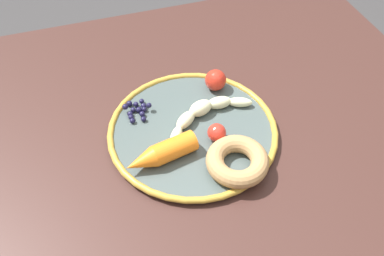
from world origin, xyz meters
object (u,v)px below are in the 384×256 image
(plate, at_px, (192,129))
(carrot_orange, at_px, (161,154))
(donut, at_px, (238,161))
(blueberry_pile, at_px, (137,110))
(tomato_mid, at_px, (217,133))
(banana, at_px, (204,112))
(tomato_near, at_px, (216,80))
(dining_table, at_px, (213,159))

(plate, xyz_separation_m, carrot_orange, (0.07, 0.06, 0.02))
(donut, relative_size, blueberry_pile, 1.80)
(tomato_mid, bearing_deg, banana, -86.34)
(blueberry_pile, distance_m, tomato_near, 0.17)
(tomato_mid, bearing_deg, plate, -48.69)
(dining_table, bearing_deg, plate, -5.38)
(blueberry_pile, xyz_separation_m, tomato_mid, (-0.12, 0.11, 0.01))
(donut, xyz_separation_m, tomato_near, (-0.03, -0.20, 0.01))
(blueberry_pile, relative_size, tomato_mid, 1.76)
(plate, relative_size, tomato_near, 7.36)
(plate, bearing_deg, dining_table, 174.62)
(dining_table, relative_size, tomato_near, 22.66)
(carrot_orange, relative_size, donut, 1.23)
(dining_table, bearing_deg, banana, -58.70)
(dining_table, bearing_deg, donut, 90.76)
(donut, relative_size, tomato_mid, 3.17)
(dining_table, relative_size, blueberry_pile, 16.31)
(carrot_orange, relative_size, tomato_mid, 3.91)
(tomato_mid, bearing_deg, carrot_orange, 8.80)
(dining_table, distance_m, plate, 0.12)
(donut, height_order, blueberry_pile, donut)
(blueberry_pile, bearing_deg, plate, 140.92)
(dining_table, bearing_deg, carrot_orange, 23.20)
(tomato_near, relative_size, tomato_mid, 1.27)
(banana, bearing_deg, dining_table, 121.30)
(banana, distance_m, donut, 0.13)
(carrot_orange, bearing_deg, banana, -143.66)
(donut, bearing_deg, plate, -66.51)
(dining_table, xyz_separation_m, tomato_near, (-0.03, -0.10, 0.13))
(dining_table, bearing_deg, blueberry_pile, -29.57)
(dining_table, height_order, donut, donut)
(blueberry_pile, relative_size, tomato_near, 1.39)
(donut, bearing_deg, banana, -82.60)
(plate, relative_size, tomato_mid, 9.32)
(donut, xyz_separation_m, tomato_mid, (0.01, -0.07, 0.00))
(donut, distance_m, tomato_near, 0.20)
(donut, bearing_deg, tomato_near, -99.16)
(dining_table, xyz_separation_m, banana, (0.02, -0.03, 0.12))
(dining_table, xyz_separation_m, tomato_mid, (0.01, 0.03, 0.13))
(plate, relative_size, donut, 2.94)
(banana, distance_m, carrot_orange, 0.13)
(carrot_orange, relative_size, tomato_near, 3.09)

